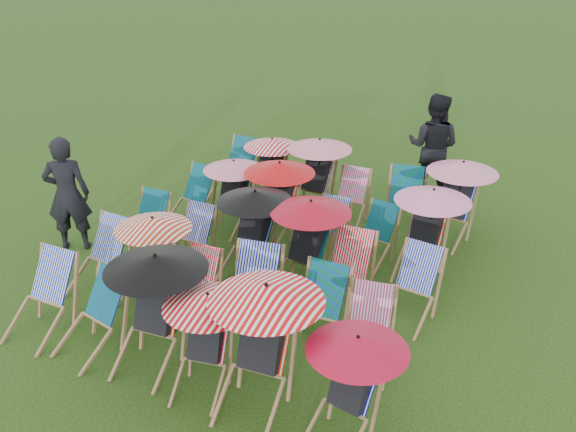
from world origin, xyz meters
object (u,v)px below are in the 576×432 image
at_px(deckchair_0, 39,298).
at_px(person_rear, 433,147).
at_px(person_left, 67,194).
at_px(deckchair_5, 347,387).
at_px(deckchair_29, 454,200).

distance_m(deckchair_0, person_rear, 7.08).
xyz_separation_m(deckchair_0, person_left, (-1.21, 1.86, 0.42)).
height_order(deckchair_0, deckchair_5, deckchair_5).
bearing_deg(person_rear, deckchair_5, 98.33).
bearing_deg(person_left, person_rear, -167.68).
relative_size(deckchair_0, deckchair_29, 0.76).
bearing_deg(deckchair_0, person_left, 122.74).
relative_size(person_left, person_rear, 0.95).
bearing_deg(deckchair_29, deckchair_0, -120.26).
bearing_deg(person_rear, person_left, 45.41).
bearing_deg(deckchair_0, deckchair_29, 49.28).
xyz_separation_m(deckchair_5, person_left, (-5.29, 1.86, 0.28)).
bearing_deg(deckchair_29, deckchair_5, -79.32).
distance_m(deckchair_5, person_rear, 6.31).
height_order(deckchair_0, person_rear, person_rear).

